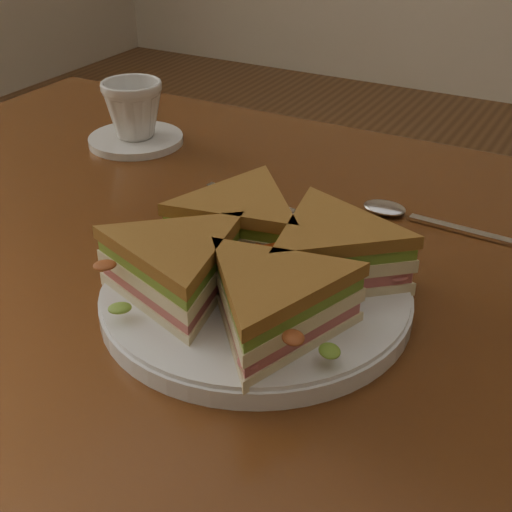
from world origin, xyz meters
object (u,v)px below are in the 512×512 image
object	(u,v)px
sandwich_wedges	(256,261)
coffee_cup	(133,109)
plate	(256,297)
spoon	(404,214)
saucer	(136,140)
knife	(279,210)
table	(268,353)

from	to	relation	value
sandwich_wedges	coffee_cup	distance (m)	0.42
plate	spoon	bearing A→B (deg)	75.11
sandwich_wedges	coffee_cup	size ratio (longest dim) A/B	3.88
plate	saucer	size ratio (longest dim) A/B	2.15
plate	coffee_cup	world-z (taller)	coffee_cup
plate	spoon	xyz separation A→B (m)	(0.06, 0.22, -0.00)
sandwich_wedges	coffee_cup	xyz separation A→B (m)	(-0.33, 0.26, 0.00)
plate	sandwich_wedges	world-z (taller)	sandwich_wedges
coffee_cup	knife	bearing A→B (deg)	-1.16
plate	knife	distance (m)	0.18
table	sandwich_wedges	world-z (taller)	sandwich_wedges
sandwich_wedges	knife	size ratio (longest dim) A/B	1.45
sandwich_wedges	coffee_cup	bearing A→B (deg)	141.70
table	spoon	size ratio (longest dim) A/B	6.52
knife	saucer	xyz separation A→B (m)	(-0.26, 0.09, 0.00)
plate	coffee_cup	distance (m)	0.42
table	plate	world-z (taller)	plate
sandwich_wedges	knife	world-z (taller)	sandwich_wedges
knife	saucer	distance (m)	0.28
table	sandwich_wedges	size ratio (longest dim) A/B	3.85
spoon	saucer	distance (m)	0.39
table	coffee_cup	distance (m)	0.40
plate	saucer	world-z (taller)	plate
sandwich_wedges	spoon	world-z (taller)	sandwich_wedges
knife	spoon	bearing A→B (deg)	31.10
sandwich_wedges	saucer	size ratio (longest dim) A/B	2.47
coffee_cup	plate	bearing A→B (deg)	-20.88
knife	coffee_cup	bearing A→B (deg)	169.60
table	plate	size ratio (longest dim) A/B	4.42
spoon	saucer	xyz separation A→B (m)	(-0.39, 0.03, 0.00)
spoon	coffee_cup	size ratio (longest dim) A/B	2.29
sandwich_wedges	knife	xyz separation A→B (m)	(-0.07, 0.17, -0.04)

